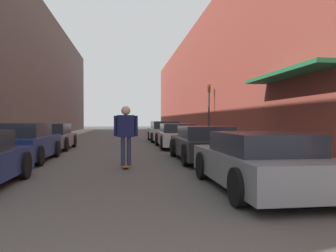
{
  "coord_description": "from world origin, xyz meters",
  "views": [
    {
      "loc": [
        0.44,
        -1.03,
        1.44
      ],
      "look_at": [
        2.24,
        12.86,
        1.19
      ],
      "focal_mm": 35.0,
      "sensor_mm": 36.0,
      "label": 1
    }
  ],
  "objects_px": {
    "parked_car_right_2": "(176,136)",
    "traffic_light": "(209,106)",
    "parked_car_left_1": "(21,143)",
    "parked_car_right_1": "(203,144)",
    "parked_car_left_2": "(51,137)",
    "skateboarder": "(126,130)",
    "parked_car_right_0": "(258,161)",
    "parked_car_right_3": "(164,132)"
  },
  "relations": [
    {
      "from": "parked_car_right_2",
      "to": "traffic_light",
      "type": "xyz_separation_m",
      "value": [
        2.5,
        2.88,
        1.67
      ]
    },
    {
      "from": "parked_car_left_1",
      "to": "parked_car_right_1",
      "type": "xyz_separation_m",
      "value": [
        6.33,
        -0.52,
        -0.04
      ]
    },
    {
      "from": "parked_car_right_2",
      "to": "parked_car_left_1",
      "type": "bearing_deg",
      "value": -141.06
    },
    {
      "from": "parked_car_left_1",
      "to": "parked_car_left_2",
      "type": "height_order",
      "value": "parked_car_left_1"
    },
    {
      "from": "parked_car_left_1",
      "to": "skateboarder",
      "type": "distance_m",
      "value": 4.11
    },
    {
      "from": "parked_car_left_1",
      "to": "parked_car_right_2",
      "type": "distance_m",
      "value": 7.98
    },
    {
      "from": "parked_car_left_2",
      "to": "parked_car_right_2",
      "type": "height_order",
      "value": "parked_car_left_2"
    },
    {
      "from": "parked_car_left_2",
      "to": "skateboarder",
      "type": "xyz_separation_m",
      "value": [
        3.62,
        -6.65,
        0.54
      ]
    },
    {
      "from": "parked_car_right_1",
      "to": "parked_car_right_0",
      "type": "bearing_deg",
      "value": -90.27
    },
    {
      "from": "parked_car_left_2",
      "to": "parked_car_right_2",
      "type": "relative_size",
      "value": 0.87
    },
    {
      "from": "parked_car_left_1",
      "to": "parked_car_left_2",
      "type": "bearing_deg",
      "value": 90.28
    },
    {
      "from": "parked_car_left_2",
      "to": "parked_car_right_3",
      "type": "height_order",
      "value": "parked_car_right_3"
    },
    {
      "from": "parked_car_right_1",
      "to": "traffic_light",
      "type": "distance_m",
      "value": 8.91
    },
    {
      "from": "parked_car_right_2",
      "to": "parked_car_right_3",
      "type": "relative_size",
      "value": 1.0
    },
    {
      "from": "parked_car_right_2",
      "to": "parked_car_left_2",
      "type": "bearing_deg",
      "value": -177.32
    },
    {
      "from": "parked_car_right_1",
      "to": "skateboarder",
      "type": "height_order",
      "value": "skateboarder"
    },
    {
      "from": "parked_car_left_2",
      "to": "parked_car_right_0",
      "type": "xyz_separation_m",
      "value": [
        6.33,
        -10.15,
        -0.03
      ]
    },
    {
      "from": "parked_car_left_1",
      "to": "parked_car_right_2",
      "type": "height_order",
      "value": "parked_car_left_1"
    },
    {
      "from": "skateboarder",
      "to": "parked_car_right_2",
      "type": "bearing_deg",
      "value": 69.4
    },
    {
      "from": "traffic_light",
      "to": "parked_car_right_2",
      "type": "bearing_deg",
      "value": -130.93
    },
    {
      "from": "parked_car_left_1",
      "to": "parked_car_right_0",
      "type": "distance_m",
      "value": 8.32
    },
    {
      "from": "parked_car_left_2",
      "to": "traffic_light",
      "type": "height_order",
      "value": "traffic_light"
    },
    {
      "from": "parked_car_right_2",
      "to": "skateboarder",
      "type": "height_order",
      "value": "skateboarder"
    },
    {
      "from": "skateboarder",
      "to": "parked_car_right_3",
      "type": "bearing_deg",
      "value": 77.98
    },
    {
      "from": "parked_car_right_1",
      "to": "skateboarder",
      "type": "xyz_separation_m",
      "value": [
        -2.73,
        -1.41,
        0.54
      ]
    },
    {
      "from": "traffic_light",
      "to": "parked_car_right_1",
      "type": "bearing_deg",
      "value": -105.76
    },
    {
      "from": "parked_car_right_3",
      "to": "skateboarder",
      "type": "bearing_deg",
      "value": -102.02
    },
    {
      "from": "traffic_light",
      "to": "parked_car_right_0",
      "type": "bearing_deg",
      "value": -100.21
    },
    {
      "from": "parked_car_right_0",
      "to": "parked_car_right_3",
      "type": "xyz_separation_m",
      "value": [
        -0.11,
        15.69,
        0.07
      ]
    },
    {
      "from": "parked_car_right_0",
      "to": "traffic_light",
      "type": "distance_m",
      "value": 13.65
    },
    {
      "from": "parked_car_right_2",
      "to": "skateboarder",
      "type": "xyz_separation_m",
      "value": [
        -2.61,
        -6.94,
        0.53
      ]
    },
    {
      "from": "parked_car_right_2",
      "to": "skateboarder",
      "type": "bearing_deg",
      "value": -110.6
    },
    {
      "from": "parked_car_left_2",
      "to": "parked_car_right_1",
      "type": "height_order",
      "value": "parked_car_left_2"
    },
    {
      "from": "parked_car_right_1",
      "to": "traffic_light",
      "type": "xyz_separation_m",
      "value": [
        2.38,
        8.42,
        1.68
      ]
    },
    {
      "from": "parked_car_right_2",
      "to": "skateboarder",
      "type": "relative_size",
      "value": 2.45
    },
    {
      "from": "parked_car_right_2",
      "to": "parked_car_right_3",
      "type": "xyz_separation_m",
      "value": [
        -0.02,
        5.24,
        0.04
      ]
    },
    {
      "from": "parked_car_right_2",
      "to": "parked_car_right_3",
      "type": "distance_m",
      "value": 5.24
    },
    {
      "from": "parked_car_left_1",
      "to": "parked_car_right_3",
      "type": "bearing_deg",
      "value": 58.88
    },
    {
      "from": "parked_car_left_2",
      "to": "parked_car_right_2",
      "type": "distance_m",
      "value": 6.24
    },
    {
      "from": "skateboarder",
      "to": "traffic_light",
      "type": "distance_m",
      "value": 11.13
    },
    {
      "from": "parked_car_left_1",
      "to": "parked_car_right_3",
      "type": "height_order",
      "value": "parked_car_right_3"
    },
    {
      "from": "parked_car_right_0",
      "to": "parked_car_right_3",
      "type": "bearing_deg",
      "value": 90.41
    }
  ]
}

